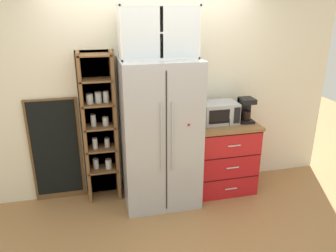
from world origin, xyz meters
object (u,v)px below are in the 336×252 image
Objects in this scene: coffee_maker at (245,110)px; chalkboard_menu at (56,150)px; refrigerator at (160,134)px; microwave at (219,112)px; mug_charcoal at (228,121)px; bottle_clear at (228,116)px.

chalkboard_menu reaches higher than coffee_maker.
refrigerator is 1.29m from chalkboard_menu.
microwave is 0.17m from mug_charcoal.
refrigerator is 5.70× the size of coffee_maker.
coffee_maker is at bearing -7.14° from microwave.
refrigerator is at bearing 179.25° from mug_charcoal.
chalkboard_menu is (-2.01, 0.21, -0.40)m from microwave.
chalkboard_menu reaches higher than bottle_clear.
bottle_clear is at bearing -8.28° from chalkboard_menu.
refrigerator reaches higher than chalkboard_menu.
chalkboard_menu is (-2.08, 0.30, -0.37)m from bottle_clear.
coffee_maker reaches higher than bottle_clear.
microwave is at bearing 128.87° from bottle_clear.
microwave is at bearing 8.09° from refrigerator.
chalkboard_menu reaches higher than microwave.
coffee_maker is at bearing 3.54° from refrigerator.
mug_charcoal is at bearing -57.17° from microwave.
bottle_clear is at bearing 1.03° from refrigerator.
chalkboard_menu is at bearing 165.40° from refrigerator.
refrigerator is 0.81m from microwave.
bottle_clear is (0.86, 0.02, 0.15)m from refrigerator.
coffee_maker reaches higher than mug_charcoal.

